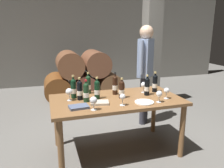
{
  "coord_description": "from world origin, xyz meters",
  "views": [
    {
      "loc": [
        -0.87,
        -2.61,
        1.65
      ],
      "look_at": [
        0.0,
        0.2,
        0.91
      ],
      "focal_mm": 35.16,
      "sensor_mm": 36.0,
      "label": 1
    }
  ],
  "objects": [
    {
      "name": "wine_glass_5",
      "position": [
        -0.6,
        0.1,
        0.87
      ],
      "size": [
        0.09,
        0.09,
        0.16
      ],
      "color": "white",
      "rests_on": "dining_table"
    },
    {
      "name": "cellar_back_wall",
      "position": [
        0.0,
        4.2,
        1.4
      ],
      "size": [
        10.0,
        0.24,
        2.8
      ],
      "primitive_type": "cube",
      "color": "slate",
      "rests_on": "ground_plane"
    },
    {
      "name": "wine_bottle_4",
      "position": [
        0.04,
        0.19,
        0.9
      ],
      "size": [
        0.07,
        0.07,
        0.32
      ],
      "color": "black",
      "rests_on": "dining_table"
    },
    {
      "name": "wine_glass_1",
      "position": [
        -0.38,
        -0.33,
        0.87
      ],
      "size": [
        0.08,
        0.08,
        0.16
      ],
      "color": "white",
      "rests_on": "dining_table"
    },
    {
      "name": "stone_pillar",
      "position": [
        1.3,
        1.6,
        1.3
      ],
      "size": [
        0.32,
        0.32,
        2.6
      ],
      "primitive_type": "cube",
      "color": "slate",
      "rests_on": "ground_plane"
    },
    {
      "name": "wine_bottle_3",
      "position": [
        -0.53,
        0.2,
        0.89
      ],
      "size": [
        0.07,
        0.07,
        0.31
      ],
      "color": "black",
      "rests_on": "dining_table"
    },
    {
      "name": "tasting_notebook",
      "position": [
        -0.53,
        -0.21,
        0.77
      ],
      "size": [
        0.23,
        0.18,
        0.03
      ],
      "primitive_type": "cube",
      "rotation": [
        0.0,
        0.0,
        0.1
      ],
      "color": "#4C5670",
      "rests_on": "dining_table"
    },
    {
      "name": "wine_bottle_0",
      "position": [
        0.45,
        0.03,
        0.89
      ],
      "size": [
        0.07,
        0.07,
        0.29
      ],
      "color": "black",
      "rests_on": "dining_table"
    },
    {
      "name": "wine_bottle_5",
      "position": [
        -0.24,
        0.07,
        0.89
      ],
      "size": [
        0.07,
        0.07,
        0.29
      ],
      "color": "black",
      "rests_on": "dining_table"
    },
    {
      "name": "barrel_stack",
      "position": [
        0.0,
        2.6,
        0.52
      ],
      "size": [
        1.86,
        0.9,
        1.15
      ],
      "color": "brown",
      "rests_on": "ground_plane"
    },
    {
      "name": "wine_glass_0",
      "position": [
        0.46,
        -0.3,
        0.87
      ],
      "size": [
        0.07,
        0.07,
        0.15
      ],
      "color": "white",
      "rests_on": "dining_table"
    },
    {
      "name": "wine_bottle_1",
      "position": [
        0.07,
        0.01,
        0.88
      ],
      "size": [
        0.07,
        0.07,
        0.27
      ],
      "color": "black",
      "rests_on": "dining_table"
    },
    {
      "name": "wine_bottle_6",
      "position": [
        -0.31,
        0.34,
        0.89
      ],
      "size": [
        0.07,
        0.07,
        0.31
      ],
      "color": "#19381E",
      "rests_on": "dining_table"
    },
    {
      "name": "wine_bottle_7",
      "position": [
        -0.47,
        0.09,
        0.89
      ],
      "size": [
        0.07,
        0.07,
        0.29
      ],
      "color": "black",
      "rests_on": "dining_table"
    },
    {
      "name": "sommelier_presenting",
      "position": [
        0.76,
        0.75,
        1.04
      ],
      "size": [
        0.38,
        0.37,
        1.72
      ],
      "color": "#383842",
      "rests_on": "ground_plane"
    },
    {
      "name": "dining_table",
      "position": [
        0.0,
        0.0,
        0.67
      ],
      "size": [
        1.7,
        0.9,
        0.76
      ],
      "color": "brown",
      "rests_on": "ground_plane"
    },
    {
      "name": "wine_bottle_8",
      "position": [
        -0.4,
        -0.01,
        0.88
      ],
      "size": [
        0.07,
        0.07,
        0.29
      ],
      "color": "#19381E",
      "rests_on": "dining_table"
    },
    {
      "name": "leather_ledger",
      "position": [
        -0.26,
        -0.14,
        0.77
      ],
      "size": [
        0.25,
        0.2,
        0.03
      ],
      "primitive_type": "cube",
      "rotation": [
        0.0,
        0.0,
        -0.21
      ],
      "color": "#B2A893",
      "rests_on": "dining_table"
    },
    {
      "name": "wine_glass_2",
      "position": [
        -0.02,
        -0.28,
        0.86
      ],
      "size": [
        0.07,
        0.07,
        0.15
      ],
      "color": "white",
      "rests_on": "dining_table"
    },
    {
      "name": "wine_bottle_2",
      "position": [
        0.63,
        0.15,
        0.89
      ],
      "size": [
        0.07,
        0.07,
        0.3
      ],
      "color": "black",
      "rests_on": "dining_table"
    },
    {
      "name": "ground_plane",
      "position": [
        0.0,
        0.0,
        0.0
      ],
      "size": [
        14.0,
        14.0,
        0.0
      ],
      "primitive_type": "plane",
      "color": "#66635E"
    },
    {
      "name": "wine_glass_3",
      "position": [
        0.62,
        -0.2,
        0.87
      ],
      "size": [
        0.07,
        0.07,
        0.15
      ],
      "color": "white",
      "rests_on": "dining_table"
    },
    {
      "name": "serving_plate",
      "position": [
        0.28,
        -0.26,
        0.77
      ],
      "size": [
        0.24,
        0.24,
        0.01
      ],
      "primitive_type": "cylinder",
      "color": "white",
      "rests_on": "dining_table"
    },
    {
      "name": "wine_glass_4",
      "position": [
        0.46,
        0.15,
        0.87
      ],
      "size": [
        0.08,
        0.08,
        0.16
      ],
      "color": "white",
      "rests_on": "dining_table"
    }
  ]
}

